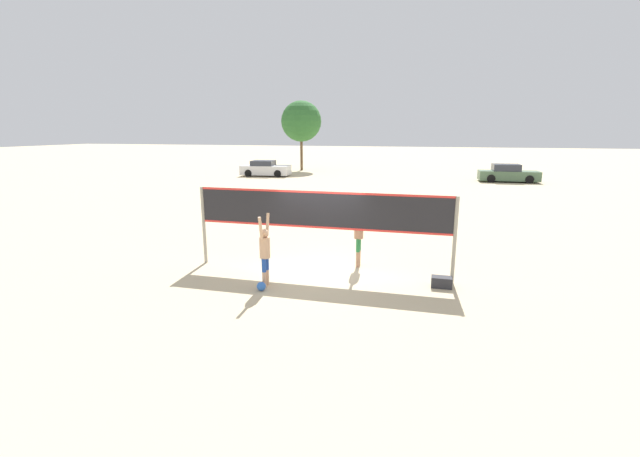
{
  "coord_description": "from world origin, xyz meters",
  "views": [
    {
      "loc": [
        3.04,
        -11.68,
        4.12
      ],
      "look_at": [
        0.0,
        0.0,
        1.33
      ],
      "focal_mm": 24.0,
      "sensor_mm": 36.0,
      "label": 1
    }
  ],
  "objects": [
    {
      "name": "parked_car_near",
      "position": [
        9.06,
        25.84,
        0.64
      ],
      "size": [
        4.66,
        1.94,
        1.43
      ],
      "rotation": [
        0.0,
        0.0,
        0.03
      ],
      "color": "#4C6B4C",
      "rests_on": "ground_plane"
    },
    {
      "name": "volleyball",
      "position": [
        -1.11,
        -1.84,
        0.12
      ],
      "size": [
        0.24,
        0.24,
        0.24
      ],
      "color": "blue",
      "rests_on": "ground_plane"
    },
    {
      "name": "player_spiker",
      "position": [
        -1.12,
        -1.5,
        1.03
      ],
      "size": [
        0.28,
        0.68,
        1.97
      ],
      "rotation": [
        0.0,
        0.0,
        1.57
      ],
      "color": "tan",
      "rests_on": "ground_plane"
    },
    {
      "name": "tree_left_cluster",
      "position": [
        -10.17,
        31.48,
        4.99
      ],
      "size": [
        4.12,
        4.12,
        7.06
      ],
      "color": "brown",
      "rests_on": "ground_plane"
    },
    {
      "name": "ground_plane",
      "position": [
        0.0,
        0.0,
        0.0
      ],
      "size": [
        200.0,
        200.0,
        0.0
      ],
      "primitive_type": "plane",
      "color": "beige"
    },
    {
      "name": "parked_car_mid",
      "position": [
        -11.73,
        25.16,
        0.64
      ],
      "size": [
        4.55,
        2.31,
        1.41
      ],
      "rotation": [
        0.0,
        0.0,
        0.09
      ],
      "color": "silver",
      "rests_on": "ground_plane"
    },
    {
      "name": "gear_bag",
      "position": [
        3.47,
        -0.39,
        0.15
      ],
      "size": [
        0.54,
        0.32,
        0.29
      ],
      "color": "#2D2D33",
      "rests_on": "ground_plane"
    },
    {
      "name": "player_blocker",
      "position": [
        1.0,
        0.86,
        1.15
      ],
      "size": [
        0.28,
        0.71,
        2.19
      ],
      "rotation": [
        0.0,
        0.0,
        -1.57
      ],
      "color": "tan",
      "rests_on": "ground_plane"
    },
    {
      "name": "volleyball_net",
      "position": [
        0.0,
        0.0,
        1.74
      ],
      "size": [
        7.6,
        0.1,
        2.42
      ],
      "color": "gray",
      "rests_on": "ground_plane"
    }
  ]
}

